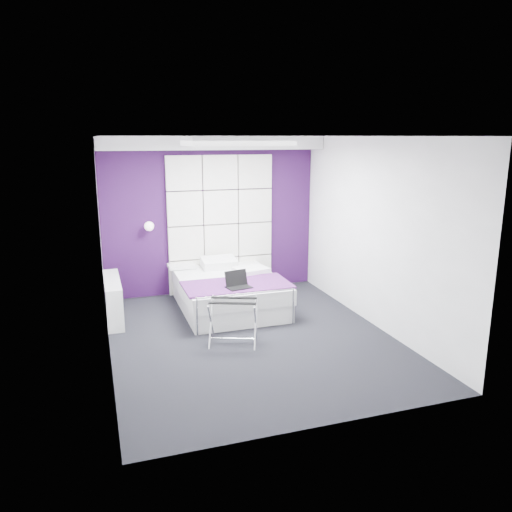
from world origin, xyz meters
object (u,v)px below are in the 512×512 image
Objects in this scene: wall_lamp at (149,226)px; radiator at (113,299)px; bed at (229,291)px; nightstand at (181,266)px; laptop at (238,283)px; luggage_rack at (233,322)px.

wall_lamp is 0.12× the size of radiator.
bed reaches higher than nightstand.
radiator is at bearing 147.10° from laptop.
nightstand is (0.49, -0.04, -0.69)m from wall_lamp.
luggage_rack is (-0.30, -1.32, 0.02)m from bed.
nightstand is 2.16m from luggage_rack.
wall_lamp is 1.90m from laptop.
laptop is (0.56, -1.41, 0.05)m from nightstand.
luggage_rack is at bearing -102.76° from bed.
nightstand is 1.29× the size of laptop.
wall_lamp reaches higher than luggage_rack.
bed is (1.07, -0.85, -0.94)m from wall_lamp.
luggage_rack is (0.28, -2.13, -0.24)m from nightstand.
nightstand is (1.13, 0.72, 0.23)m from radiator.
nightstand is 0.73× the size of luggage_rack.
nightstand is at bearing 125.78° from bed.
bed is 5.50× the size of laptop.
laptop is (-0.02, -0.60, 0.30)m from bed.
bed is at bearing -38.31° from wall_lamp.
wall_lamp is at bearing 141.69° from bed.
laptop reaches higher than bed.
nightstand is at bearing 100.93° from laptop.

